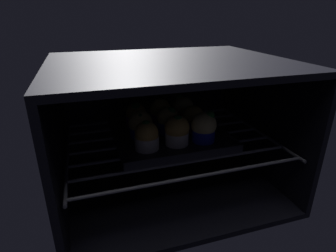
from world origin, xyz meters
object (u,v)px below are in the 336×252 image
muffin_row0_col0 (147,136)px  muffin_row2_col0 (136,115)px  baking_tray (168,134)px  muffin_row0_col2 (204,127)px  muffin_row1_col0 (141,125)px  muffin_row2_col1 (161,112)px  muffin_row1_col2 (193,119)px  muffin_row2_col2 (183,109)px  muffin_row0_col1 (177,130)px  muffin_row1_col1 (169,120)px

muffin_row0_col0 → muffin_row2_col0: (0.47, 15.15, -0.02)cm
baking_tray → muffin_row0_col2: 11.48cm
muffin_row1_col0 → muffin_row2_col1: 11.01cm
muffin_row1_col2 → muffin_row2_col2: bearing=90.9°
muffin_row1_col0 → muffin_row2_col2: size_ratio=0.89×
baking_tray → muffin_row2_col0: (-7.43, 7.43, 3.87)cm
muffin_row2_col0 → muffin_row2_col2: bearing=0.7°
muffin_row0_col1 → muffin_row0_col2: bearing=-2.8°
muffin_row2_col2 → muffin_row2_col1: bearing=179.6°
muffin_row1_col1 → muffin_row2_col2: bearing=47.9°
baking_tray → muffin_row2_col1: 8.69cm
muffin_row1_col1 → baking_tray: bearing=-166.1°
muffin_row1_col2 → muffin_row2_col0: 16.71cm
muffin_row1_col0 → muffin_row2_col2: muffin_row2_col2 is taller
muffin_row2_col0 → muffin_row2_col2: (14.63, 0.19, 0.24)cm
baking_tray → muffin_row0_col0: (-7.91, -7.72, 3.88)cm
muffin_row1_col0 → muffin_row2_col1: (7.91, 7.65, 0.31)cm
muffin_row0_col1 → muffin_row2_col2: size_ratio=1.00×
baking_tray → muffin_row1_col2: muffin_row1_col2 is taller
muffin_row0_col2 → muffin_row1_col1: 10.46cm
baking_tray → muffin_row2_col2: (7.20, 7.62, 4.10)cm
muffin_row0_col2 → muffin_row1_col0: bearing=152.5°
muffin_row0_col1 → muffin_row2_col0: size_ratio=1.03×
muffin_row1_col2 → muffin_row2_col2: (-0.13, 8.00, 0.28)cm
baking_tray → muffin_row2_col1: size_ratio=3.89×
muffin_row1_col2 → muffin_row2_col2: muffin_row2_col2 is taller
baking_tray → muffin_row0_col0: muffin_row0_col0 is taller
muffin_row0_col0 → muffin_row2_col1: muffin_row2_col1 is taller
muffin_row0_col1 → muffin_row1_col1: muffin_row0_col1 is taller
muffin_row1_col2 → muffin_row2_col0: size_ratio=0.93×
muffin_row0_col2 → muffin_row2_col2: muffin_row0_col2 is taller
muffin_row0_col2 → muffin_row1_col2: 7.42cm
muffin_row1_col1 → muffin_row2_col0: 10.73cm
muffin_row2_col1 → muffin_row0_col0: bearing=-117.7°
muffin_row1_col1 → muffin_row0_col1: bearing=-92.7°
muffin_row0_col0 → muffin_row2_col2: bearing=45.4°
muffin_row2_col2 → muffin_row0_col2: bearing=-89.8°
muffin_row1_col1 → muffin_row2_col1: size_ratio=1.01×
muffin_row1_col0 → muffin_row2_col0: (0.31, 7.42, 0.09)cm
baking_tray → muffin_row0_col1: 8.56cm
muffin_row0_col2 → muffin_row2_col0: muffin_row0_col2 is taller
muffin_row0_col1 → muffin_row2_col0: (-7.47, 14.87, -0.37)cm
muffin_row0_col0 → muffin_row2_col2: muffin_row2_col2 is taller
muffin_row1_col2 → baking_tray: bearing=177.1°
muffin_row2_col0 → muffin_row2_col1: bearing=1.7°
baking_tray → muffin_row1_col2: size_ratio=4.12×
baking_tray → muffin_row0_col1: size_ratio=3.71×
muffin_row0_col1 → muffin_row2_col1: 15.10cm
baking_tray → muffin_row0_col1: (0.04, -7.43, 4.23)cm
muffin_row0_col1 → muffin_row2_col0: bearing=116.7°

